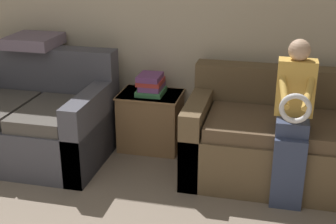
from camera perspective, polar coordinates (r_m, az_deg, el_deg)
The scene contains 7 objects.
wall_back at distance 4.34m, azimuth -3.49°, elevation 12.85°, with size 7.72×0.06×2.55m.
couch_main at distance 3.93m, azimuth 17.58°, elevation -3.71°, with size 2.06×0.88×0.85m.
couch_side at distance 4.34m, azimuth -16.09°, elevation -1.07°, with size 1.34×0.96×0.92m.
child_left_seated at distance 3.46m, azimuth 15.00°, elevation -0.62°, with size 0.27×0.37×1.21m.
side_shelf at distance 4.32m, azimuth -2.12°, elevation -0.98°, with size 0.56×0.42×0.53m.
book_stack at distance 4.20m, azimuth -2.10°, elevation 3.36°, with size 0.24×0.28×0.18m.
throw_pillow at distance 4.48m, azimuth -16.05°, elevation 8.33°, with size 0.44×0.44×0.10m.
Camera 1 is at (1.25, -1.22, 1.92)m, focal length 50.00 mm.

